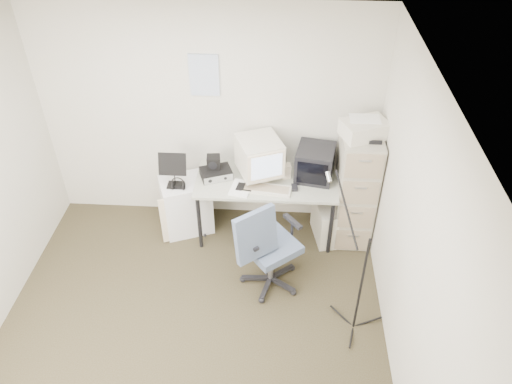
# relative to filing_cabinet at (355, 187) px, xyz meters

# --- Properties ---
(floor) EXTENTS (3.60, 3.60, 0.01)m
(floor) POSITION_rel_filing_cabinet_xyz_m (-1.58, -1.48, -0.66)
(floor) COLOR #2F2714
(floor) RESTS_ON ground
(ceiling) EXTENTS (3.60, 3.60, 0.01)m
(ceiling) POSITION_rel_filing_cabinet_xyz_m (-1.58, -1.48, 1.85)
(ceiling) COLOR white
(ceiling) RESTS_ON ground
(wall_back) EXTENTS (3.60, 0.02, 2.50)m
(wall_back) POSITION_rel_filing_cabinet_xyz_m (-1.58, 0.32, 0.60)
(wall_back) COLOR beige
(wall_back) RESTS_ON ground
(wall_right) EXTENTS (0.02, 3.60, 2.50)m
(wall_right) POSITION_rel_filing_cabinet_xyz_m (0.22, -1.48, 0.60)
(wall_right) COLOR beige
(wall_right) RESTS_ON ground
(wall_calendar) EXTENTS (0.30, 0.02, 0.44)m
(wall_calendar) POSITION_rel_filing_cabinet_xyz_m (-1.60, 0.31, 1.10)
(wall_calendar) COLOR white
(wall_calendar) RESTS_ON wall_back
(filing_cabinet) EXTENTS (0.40, 0.60, 1.30)m
(filing_cabinet) POSITION_rel_filing_cabinet_xyz_m (0.00, 0.00, 0.00)
(filing_cabinet) COLOR #9F9987
(filing_cabinet) RESTS_ON floor
(printer) EXTENTS (0.51, 0.44, 0.17)m
(printer) POSITION_rel_filing_cabinet_xyz_m (0.00, -0.02, 0.73)
(printer) COLOR beige
(printer) RESTS_ON filing_cabinet
(desk) EXTENTS (1.50, 0.70, 0.73)m
(desk) POSITION_rel_filing_cabinet_xyz_m (-0.95, -0.03, -0.29)
(desk) COLOR gray
(desk) RESTS_ON floor
(crt_monitor) EXTENTS (0.55, 0.56, 0.46)m
(crt_monitor) POSITION_rel_filing_cabinet_xyz_m (-1.03, 0.02, 0.31)
(crt_monitor) COLOR beige
(crt_monitor) RESTS_ON desk
(crt_tv) EXTENTS (0.45, 0.46, 0.35)m
(crt_tv) POSITION_rel_filing_cabinet_xyz_m (-0.44, 0.07, 0.25)
(crt_tv) COLOR black
(crt_tv) RESTS_ON desk
(desk_speaker) EXTENTS (0.10, 0.10, 0.16)m
(desk_speaker) POSITION_rel_filing_cabinet_xyz_m (-0.74, 0.03, 0.16)
(desk_speaker) COLOR beige
(desk_speaker) RESTS_ON desk
(keyboard) EXTENTS (0.52, 0.24, 0.03)m
(keyboard) POSITION_rel_filing_cabinet_xyz_m (-0.94, -0.21, 0.09)
(keyboard) COLOR beige
(keyboard) RESTS_ON desk
(mouse) EXTENTS (0.07, 0.11, 0.03)m
(mouse) POSITION_rel_filing_cabinet_xyz_m (-0.65, -0.17, 0.10)
(mouse) COLOR black
(mouse) RESTS_ON desk
(radio_receiver) EXTENTS (0.38, 0.33, 0.09)m
(radio_receiver) POSITION_rel_filing_cabinet_xyz_m (-1.49, -0.01, 0.13)
(radio_receiver) COLOR black
(radio_receiver) RESTS_ON desk
(radio_speaker) EXTENTS (0.15, 0.14, 0.14)m
(radio_speaker) POSITION_rel_filing_cabinet_xyz_m (-1.52, 0.03, 0.24)
(radio_speaker) COLOR black
(radio_speaker) RESTS_ON radio_receiver
(papers) EXTENTS (0.25, 0.31, 0.02)m
(papers) POSITION_rel_filing_cabinet_xyz_m (-1.21, -0.21, 0.09)
(papers) COLOR white
(papers) RESTS_ON desk
(pc_tower) EXTENTS (0.30, 0.51, 0.45)m
(pc_tower) POSITION_rel_filing_cabinet_xyz_m (-0.28, -0.08, -0.43)
(pc_tower) COLOR beige
(pc_tower) RESTS_ON floor
(office_chair) EXTENTS (0.86, 0.86, 1.05)m
(office_chair) POSITION_rel_filing_cabinet_xyz_m (-0.87, -0.81, -0.12)
(office_chair) COLOR #404C67
(office_chair) RESTS_ON floor
(side_cart) EXTENTS (0.64, 0.58, 0.65)m
(side_cart) POSITION_rel_filing_cabinet_xyz_m (-1.84, -0.01, -0.33)
(side_cart) COLOR silver
(side_cart) RESTS_ON floor
(music_stand) EXTENTS (0.32, 0.24, 0.43)m
(music_stand) POSITION_rel_filing_cabinet_xyz_m (-1.92, -0.08, 0.21)
(music_stand) COLOR black
(music_stand) RESTS_ON side_cart
(headphones) EXTENTS (0.19, 0.19, 0.03)m
(headphones) POSITION_rel_filing_cabinet_xyz_m (-1.88, -0.13, 0.05)
(headphones) COLOR black
(headphones) RESTS_ON side_cart
(mic_stand) EXTENTS (0.03, 0.03, 1.47)m
(mic_stand) POSITION_rel_filing_cabinet_xyz_m (-0.06, -1.31, 0.09)
(mic_stand) COLOR black
(mic_stand) RESTS_ON floor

